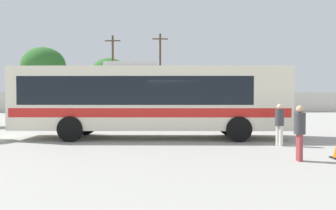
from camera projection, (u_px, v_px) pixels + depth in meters
name	position (u px, v px, depth m)	size (l,w,h in m)	color
ground_plane	(168.00, 121.00, 24.80)	(300.00, 300.00, 0.00)	#A3A099
perimeter_wall	(164.00, 102.00, 37.54)	(80.00, 0.30, 2.24)	beige
coach_bus_cream_red	(148.00, 98.00, 14.87)	(11.88, 3.14, 3.34)	silver
attendant_by_bus_door	(279.00, 122.00, 12.57)	(0.45, 0.45, 1.57)	silver
passenger_waiting_on_apron	(300.00, 130.00, 9.65)	(0.35, 0.35, 1.60)	#99383D
parked_car_leftmost_white	(76.00, 107.00, 33.47)	(4.49, 2.09, 1.47)	silver
parked_car_second_silver	(140.00, 107.00, 33.91)	(4.13, 2.00, 1.41)	#B7BABF
parked_car_third_red	(202.00, 107.00, 33.31)	(4.16, 2.20, 1.44)	red
utility_pole_near	(113.00, 72.00, 38.75)	(1.80, 0.27, 8.78)	#4C3823
utility_pole_far	(160.00, 71.00, 39.07)	(1.80, 0.24, 9.05)	#4C3823
roadside_tree_left	(44.00, 66.00, 43.34)	(5.57, 5.57, 8.11)	brown
roadside_tree_midleft	(109.00, 74.00, 43.95)	(4.87, 4.87, 6.78)	brown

